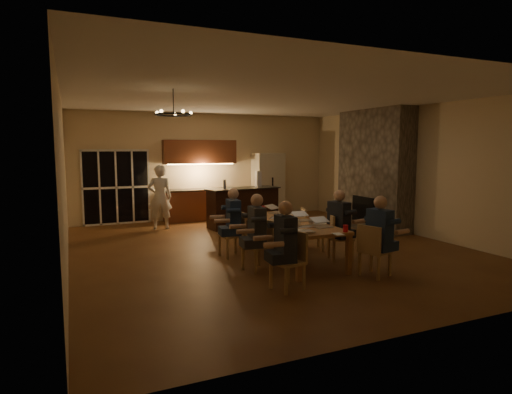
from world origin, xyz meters
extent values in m
plane|color=brown|center=(0.00, 0.00, 0.00)|extent=(9.00, 9.00, 0.00)
cube|color=beige|center=(0.00, 4.52, 1.60)|extent=(8.00, 0.04, 3.20)
cube|color=beige|center=(-4.02, 0.00, 1.60)|extent=(0.04, 9.00, 3.20)
cube|color=beige|center=(4.02, 0.00, 1.60)|extent=(0.04, 9.00, 3.20)
cube|color=white|center=(0.00, 0.00, 3.22)|extent=(8.00, 9.00, 0.04)
cube|color=black|center=(-2.70, 4.47, 1.05)|extent=(1.86, 0.08, 2.10)
cube|color=#72665A|center=(3.70, 1.20, 1.60)|extent=(0.58, 2.50, 3.20)
cube|color=beige|center=(1.90, 4.15, 1.00)|extent=(0.90, 0.68, 2.00)
cube|color=#C3804E|center=(-0.06, -0.94, 0.38)|extent=(1.10, 2.71, 0.75)
cube|color=black|center=(0.45, 2.67, 0.54)|extent=(2.11, 0.94, 1.08)
imported|color=silver|center=(-1.72, 3.23, 0.86)|extent=(0.69, 0.52, 1.73)
torus|color=black|center=(-2.18, -0.61, 2.75)|extent=(0.65, 0.65, 0.03)
cylinder|color=white|center=(-0.08, -1.38, 0.80)|extent=(0.07, 0.07, 0.10)
cylinder|color=white|center=(0.09, -0.32, 0.80)|extent=(0.08, 0.08, 0.10)
cylinder|color=white|center=(-0.42, -0.19, 0.80)|extent=(0.07, 0.07, 0.10)
cylinder|color=red|center=(0.35, -2.23, 0.81)|extent=(0.09, 0.09, 0.12)
cylinder|color=red|center=(-0.52, -0.60, 0.81)|extent=(0.09, 0.09, 0.12)
cylinder|color=red|center=(0.07, 0.49, 0.81)|extent=(0.08, 0.08, 0.12)
cylinder|color=#B2B2B7|center=(0.03, -1.64, 0.81)|extent=(0.07, 0.07, 0.12)
cylinder|color=#3F0F0C|center=(-0.17, 0.44, 0.81)|extent=(0.06, 0.06, 0.12)
cylinder|color=white|center=(0.35, -1.42, 0.76)|extent=(0.25, 0.25, 0.02)
cylinder|color=white|center=(-0.34, -1.84, 0.76)|extent=(0.26, 0.26, 0.02)
cylinder|color=white|center=(0.39, -0.12, 0.76)|extent=(0.22, 0.22, 0.02)
cube|color=white|center=(0.12, -2.35, 0.76)|extent=(0.17, 0.22, 0.01)
cylinder|color=#99999E|center=(-0.11, 2.60, 1.20)|extent=(0.08, 0.08, 0.24)
cube|color=silver|center=(0.96, 2.79, 1.30)|extent=(0.15, 0.15, 0.44)
camera|label=1|loc=(-3.90, -8.16, 2.18)|focal=30.00mm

